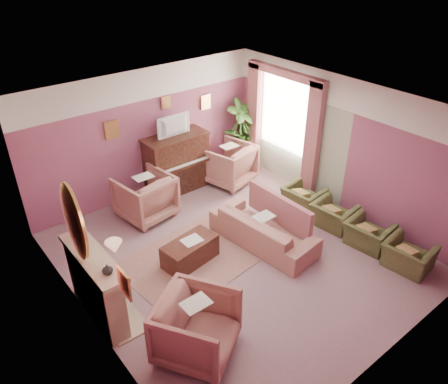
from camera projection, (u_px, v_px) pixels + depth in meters
floor at (236, 254)px, 8.07m from camera, size 5.50×6.00×0.01m
ceiling at (239, 110)px, 6.63m from camera, size 5.50×6.00×0.01m
wall_back at (147, 134)px, 9.35m from camera, size 5.50×0.02×2.80m
wall_front at (396, 286)px, 5.35m from camera, size 5.50×0.02×2.80m
wall_left at (82, 254)px, 5.87m from camera, size 0.02×6.00×2.80m
wall_right at (341, 146)px, 8.83m from camera, size 0.02×6.00×2.80m
picture_rail_band at (142, 85)px, 8.79m from camera, size 5.50×0.01×0.65m
stripe_panel at (292, 140)px, 9.86m from camera, size 0.01×3.00×2.15m
fireplace_surround at (96, 288)px, 6.53m from camera, size 0.30×1.40×1.10m
fireplace_inset at (104, 292)px, 6.66m from camera, size 0.18×0.72×0.68m
fire_ember at (108, 300)px, 6.77m from camera, size 0.06×0.54×0.10m
mantel_shelf at (92, 258)px, 6.25m from camera, size 0.40×1.55×0.07m
hearth at (113, 308)px, 6.91m from camera, size 0.55×1.50×0.02m
mirror_frame at (74, 222)px, 5.83m from camera, size 0.04×0.72×1.20m
mirror_glass at (76, 221)px, 5.84m from camera, size 0.01×0.60×1.06m
sconce_shade at (114, 247)px, 5.08m from camera, size 0.20×0.20×0.16m
piano at (177, 164)px, 9.80m from camera, size 1.40×0.60×1.30m
piano_keyshelf at (185, 167)px, 9.53m from camera, size 1.30×0.12×0.06m
piano_keys at (185, 165)px, 9.51m from camera, size 1.20×0.08×0.02m
piano_top at (175, 137)px, 9.46m from camera, size 1.45×0.65×0.04m
television at (176, 125)px, 9.27m from camera, size 0.80×0.12×0.48m
print_back_left at (112, 130)px, 8.73m from camera, size 0.30×0.03×0.38m
print_back_right at (206, 102)px, 9.97m from camera, size 0.26×0.03×0.34m
print_back_mid at (166, 103)px, 9.29m from camera, size 0.22×0.03×0.26m
print_left_wall at (124, 284)px, 4.93m from camera, size 0.03×0.28×0.36m
window_blind at (285, 111)px, 9.68m from camera, size 0.03×1.40×1.80m
curtain_left at (312, 142)px, 9.23m from camera, size 0.16×0.34×2.60m
curtain_right at (254, 117)px, 10.46m from camera, size 0.16×0.34×2.60m
pelmet at (285, 73)px, 9.20m from camera, size 0.16×2.20×0.16m
mantel_plant at (75, 230)px, 6.54m from camera, size 0.16×0.16×0.28m
mantel_vase at (107, 269)px, 5.87m from camera, size 0.16×0.16×0.16m
area_rug at (194, 258)px, 7.97m from camera, size 2.67×2.04×0.01m
coffee_table at (190, 252)px, 7.78m from camera, size 1.06×0.64×0.45m
table_paper at (192, 240)px, 7.69m from camera, size 0.35×0.28×0.01m
sofa at (264, 224)px, 8.16m from camera, size 0.71×2.12×0.86m
sofa_throw at (279, 209)px, 8.28m from camera, size 0.11×1.61×0.59m
floral_armchair_left at (145, 194)px, 8.89m from camera, size 1.01×1.01×1.05m
floral_armchair_right at (229, 162)px, 10.14m from camera, size 1.01×1.01×1.05m
floral_armchair_front at (197, 325)px, 5.95m from camera, size 1.01×1.01×1.05m
olive_chair_a at (409, 252)px, 7.58m from camera, size 0.56×0.80×0.69m
olive_chair_b at (369, 231)px, 8.13m from camera, size 0.56×0.80×0.69m
olive_chair_c at (334, 212)px, 8.67m from camera, size 0.56×0.80×0.69m
olive_chair_d at (303, 195)px, 9.22m from camera, size 0.56×0.80×0.69m
side_table at (241, 153)px, 10.94m from camera, size 0.52×0.52×0.70m
side_plant_big at (242, 134)px, 10.67m from camera, size 0.30×0.30×0.34m
side_plant_small at (248, 135)px, 10.68m from camera, size 0.16×0.16×0.28m
palm_pot at (240, 161)px, 10.97m from camera, size 0.34×0.34×0.34m
palm_plant at (241, 128)px, 10.51m from camera, size 0.76×0.76×1.44m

